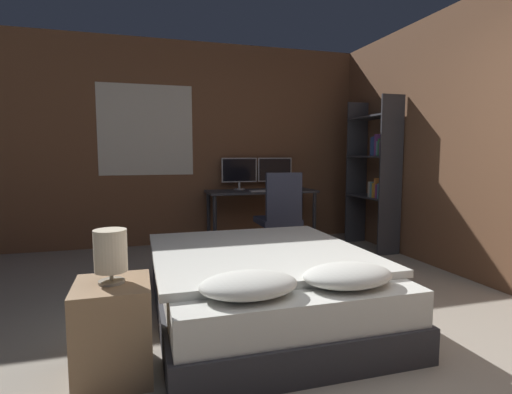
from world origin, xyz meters
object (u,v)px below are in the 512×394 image
at_px(bed, 263,284).
at_px(monitor_left, 239,171).
at_px(desk, 261,197).
at_px(bedside_lamp, 111,252).
at_px(office_chair, 279,224).
at_px(monitor_right, 275,171).
at_px(nightstand, 114,330).
at_px(keyboard, 265,191).
at_px(computer_mouse, 287,189).
at_px(bookshelf, 376,168).

xyz_separation_m(bed, monitor_left, (0.46, 2.54, 0.73)).
height_order(bed, desk, desk).
height_order(bedside_lamp, office_chair, office_chair).
xyz_separation_m(monitor_right, office_chair, (-0.27, -0.95, -0.58)).
height_order(bedside_lamp, desk, bedside_lamp).
height_order(bed, nightstand, bed).
bearing_deg(office_chair, monitor_right, 74.12).
xyz_separation_m(bedside_lamp, office_chair, (1.72, 2.14, -0.29)).
bearing_deg(keyboard, office_chair, -91.30).
bearing_deg(monitor_left, bedside_lamp, -115.59).
distance_m(bed, nightstand, 1.15).
xyz_separation_m(desk, computer_mouse, (0.30, -0.18, 0.11)).
height_order(bedside_lamp, computer_mouse, bedside_lamp).
relative_size(desk, bookshelf, 0.76).
relative_size(monitor_right, bookshelf, 0.26).
bearing_deg(desk, computer_mouse, -31.23).
height_order(monitor_left, computer_mouse, monitor_left).
relative_size(nightstand, bookshelf, 0.27).
xyz_separation_m(nightstand, bedside_lamp, (0.00, 0.00, 0.43)).
bearing_deg(bed, keyboard, 71.74).
bearing_deg(desk, bookshelf, -28.68).
height_order(bedside_lamp, monitor_left, monitor_left).
height_order(bed, bedside_lamp, bedside_lamp).
height_order(monitor_left, office_chair, monitor_left).
bearing_deg(desk, monitor_right, 35.49).
bearing_deg(bed, office_chair, 66.11).
xyz_separation_m(desk, bookshelf, (1.30, -0.71, 0.40)).
bearing_deg(office_chair, desk, 89.00).
distance_m(bedside_lamp, monitor_left, 3.44).
relative_size(computer_mouse, office_chair, 0.07).
height_order(monitor_right, keyboard, monitor_right).
height_order(bed, monitor_left, monitor_left).
relative_size(bed, desk, 1.34).
bearing_deg(computer_mouse, bookshelf, -27.90).
bearing_deg(bookshelf, computer_mouse, 152.10).
bearing_deg(bookshelf, office_chair, -177.57).
bearing_deg(office_chair, monitor_left, 104.38).
xyz_separation_m(bedside_lamp, monitor_left, (1.48, 3.09, 0.29)).
bearing_deg(monitor_left, monitor_right, 0.00).
height_order(nightstand, desk, desk).
distance_m(monitor_left, keyboard, 0.51).
distance_m(bedside_lamp, computer_mouse, 3.40).
relative_size(bed, nightstand, 3.73).
distance_m(computer_mouse, office_chair, 0.75).
relative_size(nightstand, desk, 0.36).
distance_m(keyboard, office_chair, 0.68).
distance_m(nightstand, desk, 3.41).
height_order(keyboard, office_chair, office_chair).
height_order(nightstand, bedside_lamp, bedside_lamp).
distance_m(nightstand, bedside_lamp, 0.43).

